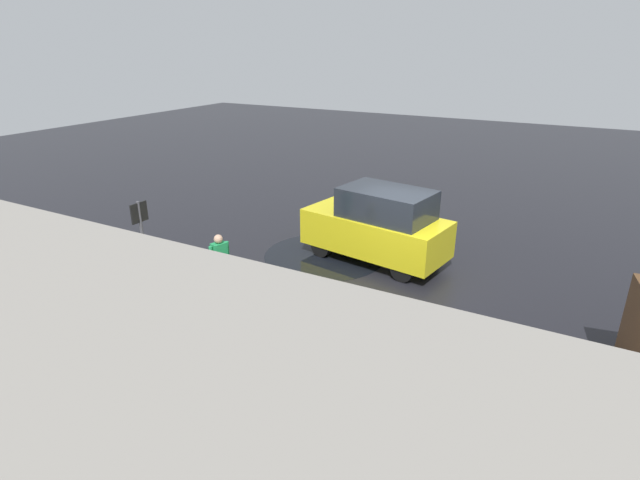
# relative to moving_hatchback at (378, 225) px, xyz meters

# --- Properties ---
(ground_plane) EXTENTS (60.00, 60.00, 0.00)m
(ground_plane) POSITION_rel_moving_hatchback_xyz_m (-0.96, 0.96, -1.03)
(ground_plane) COLOR black
(kerb_strip) EXTENTS (24.00, 3.20, 0.04)m
(kerb_strip) POSITION_rel_moving_hatchback_xyz_m (-0.96, 5.16, -1.01)
(kerb_strip) COLOR gray
(kerb_strip) RESTS_ON ground
(moving_hatchback) EXTENTS (4.12, 2.30, 2.06)m
(moving_hatchback) POSITION_rel_moving_hatchback_xyz_m (0.00, 0.00, 0.00)
(moving_hatchback) COLOR yellow
(moving_hatchback) RESTS_ON ground
(fire_hydrant) EXTENTS (0.42, 0.31, 0.80)m
(fire_hydrant) POSITION_rel_moving_hatchback_xyz_m (2.12, 3.30, -0.63)
(fire_hydrant) COLOR gold
(fire_hydrant) RESTS_ON ground
(pedestrian) EXTENTS (0.33, 0.55, 1.22)m
(pedestrian) POSITION_rel_moving_hatchback_xyz_m (2.97, 3.04, -0.34)
(pedestrian) COLOR #1E8C4C
(pedestrian) RESTS_ON ground
(metal_railing) EXTENTS (7.80, 0.04, 1.05)m
(metal_railing) POSITION_rel_moving_hatchback_xyz_m (-2.17, 7.13, -0.31)
(metal_railing) COLOR #B7BABF
(metal_railing) RESTS_ON ground
(sign_post) EXTENTS (0.07, 0.44, 2.40)m
(sign_post) POSITION_rel_moving_hatchback_xyz_m (3.72, 4.68, 0.55)
(sign_post) COLOR #4C4C51
(sign_post) RESTS_ON ground
(puddle_patch) EXTENTS (3.40, 3.40, 0.01)m
(puddle_patch) POSITION_rel_moving_hatchback_xyz_m (1.42, 0.42, -1.02)
(puddle_patch) COLOR black
(puddle_patch) RESTS_ON ground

